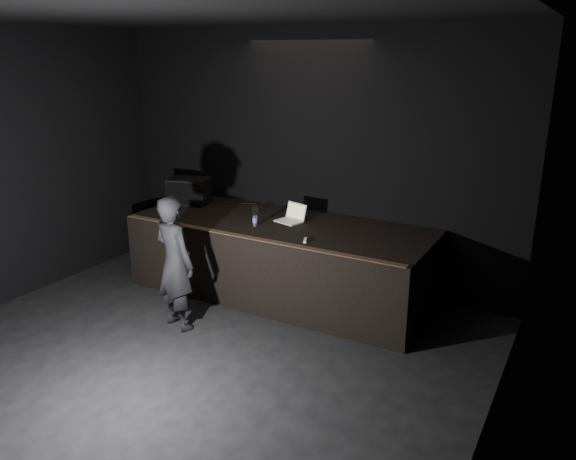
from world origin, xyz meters
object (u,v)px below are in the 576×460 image
(laptop, at_px, (292,217))
(stage_riser, at_px, (280,259))
(person, at_px, (175,263))
(beer_can, at_px, (255,221))
(stage_monitor, at_px, (189,191))

(laptop, bearing_deg, stage_riser, -104.57)
(laptop, relative_size, person, 0.25)
(laptop, xyz_separation_m, beer_can, (-0.31, -0.43, 0.01))
(person, bearing_deg, laptop, -99.51)
(beer_can, bearing_deg, person, -107.67)
(stage_monitor, relative_size, person, 0.41)
(stage_riser, distance_m, laptop, 0.59)
(stage_riser, height_order, stage_monitor, stage_monitor)
(stage_riser, distance_m, stage_monitor, 1.82)
(laptop, bearing_deg, beer_can, -110.47)
(laptop, height_order, person, person)
(stage_riser, height_order, laptop, laptop)
(stage_riser, height_order, beer_can, beer_can)
(stage_monitor, height_order, person, person)
(stage_riser, xyz_separation_m, stage_monitor, (-1.67, 0.20, 0.69))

